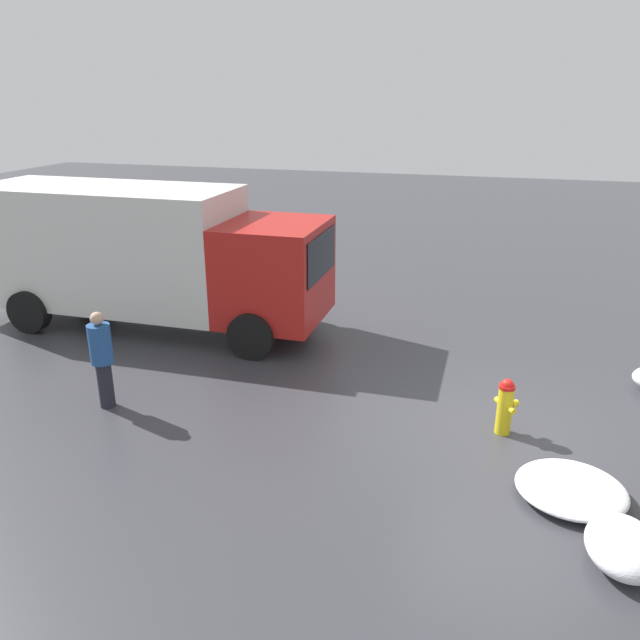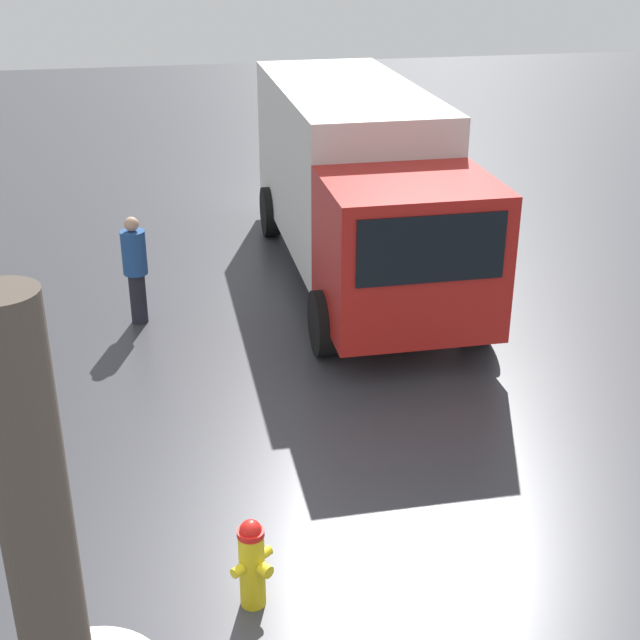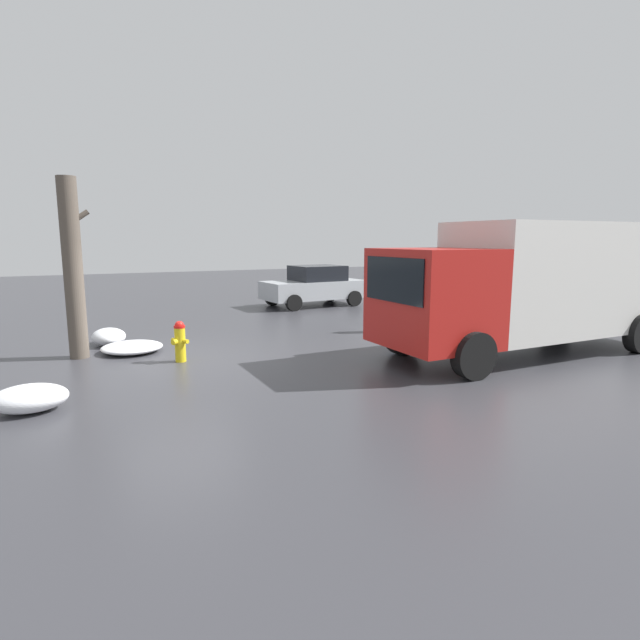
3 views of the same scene
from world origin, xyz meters
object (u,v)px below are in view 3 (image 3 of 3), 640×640
(fire_hydrant, at_px, (180,341))
(pedestrian, at_px, (397,301))
(tree_trunk, at_px, (73,269))
(parked_car, at_px, (314,286))
(delivery_truck, at_px, (536,283))

(fire_hydrant, height_order, pedestrian, pedestrian)
(tree_trunk, bearing_deg, parked_car, 33.54)
(pedestrian, xyz_separation_m, parked_car, (0.29, 5.98, -0.09))
(fire_hydrant, height_order, delivery_truck, delivery_truck)
(fire_hydrant, xyz_separation_m, tree_trunk, (-1.92, 1.34, 1.49))
(fire_hydrant, xyz_separation_m, parked_car, (6.42, 6.87, 0.33))
(parked_car, bearing_deg, pedestrian, 172.80)
(parked_car, bearing_deg, delivery_truck, -178.47)
(fire_hydrant, bearing_deg, tree_trunk, -71.61)
(fire_hydrant, distance_m, parked_car, 9.41)
(delivery_truck, distance_m, parked_car, 9.62)
(fire_hydrant, bearing_deg, pedestrian, 151.62)
(pedestrian, distance_m, parked_car, 5.99)
(delivery_truck, bearing_deg, fire_hydrant, 70.29)
(delivery_truck, bearing_deg, parked_car, 6.00)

